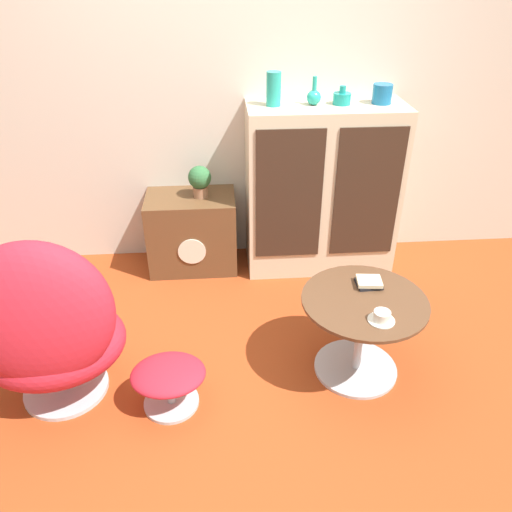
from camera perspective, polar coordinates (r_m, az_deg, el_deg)
name	(u,v)px	position (r m, az deg, el deg)	size (l,w,h in m)	color
ground_plane	(249,385)	(2.83, -0.81, -14.51)	(12.00, 12.00, 0.00)	#9E3D19
wall_back	(233,80)	(3.54, -2.67, 19.48)	(6.40, 0.06, 2.60)	beige
sideboard	(321,190)	(3.59, 7.47, 7.54)	(1.05, 0.46, 1.19)	beige
tv_console	(192,232)	(3.68, -7.28, 2.75)	(0.63, 0.42, 0.56)	brown
egg_chair	(46,331)	(2.64, -22.89, -7.86)	(0.76, 0.70, 1.00)	#B7B7BC
ottoman	(169,378)	(2.65, -9.95, -13.60)	(0.38, 0.32, 0.25)	#B7B7BC
coffee_table	(361,327)	(2.77, 11.91, -7.89)	(0.66, 0.66, 0.49)	#B7B7BC
vase_leftmost	(274,89)	(3.31, 2.03, 18.55)	(0.09, 0.09, 0.21)	teal
vase_inner_left	(314,96)	(3.36, 6.63, 17.66)	(0.09, 0.09, 0.18)	teal
vase_inner_right	(342,98)	(3.41, 9.79, 17.37)	(0.12, 0.12, 0.12)	teal
vase_rightmost	(382,94)	(3.47, 14.23, 17.53)	(0.13, 0.13, 0.12)	#196699
potted_plant	(200,180)	(3.50, -6.45, 8.66)	(0.16, 0.16, 0.22)	#996B4C
teacup	(382,317)	(2.52, 14.17, -6.79)	(0.13, 0.13, 0.05)	silver
book_stack	(369,282)	(2.76, 12.79, -2.97)	(0.14, 0.13, 0.04)	black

